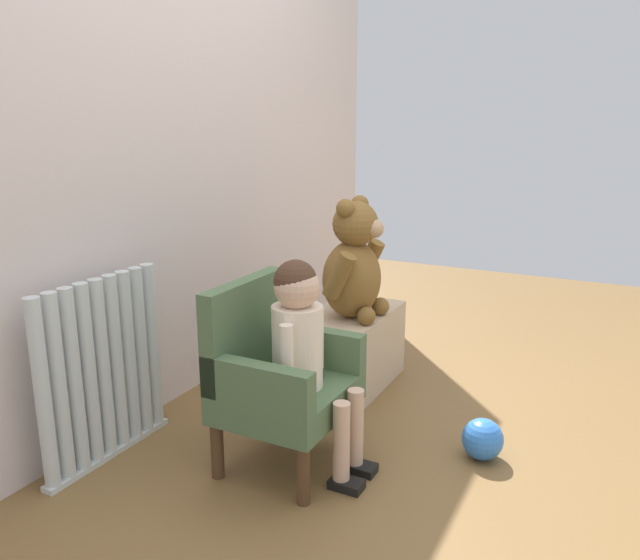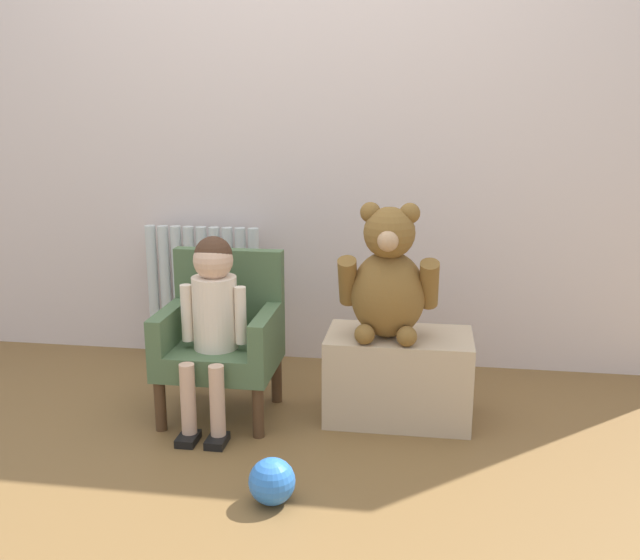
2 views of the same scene
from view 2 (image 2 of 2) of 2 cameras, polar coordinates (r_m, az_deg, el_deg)
name	(u,v)px [view 2 (image 2 of 2)]	position (r m, az deg, el deg)	size (l,w,h in m)	color
ground_plane	(237,483)	(2.45, -6.65, -15.83)	(6.00, 6.00, 0.00)	brown
back_wall	(300,105)	(3.31, -1.61, 13.82)	(3.80, 0.05, 2.40)	silver
radiator	(204,295)	(3.42, -9.29, -1.21)	(0.56, 0.05, 0.65)	silver
child_armchair	(222,334)	(2.85, -7.82, -4.34)	(0.44, 0.39, 0.64)	#4B6643
child_figure	(213,305)	(2.70, -8.57, -1.95)	(0.25, 0.35, 0.73)	beige
low_bench	(398,376)	(2.83, 6.29, -7.67)	(0.56, 0.32, 0.34)	#C4AC8A
large_teddy_bear	(388,279)	(2.67, 5.48, 0.05)	(0.37, 0.26, 0.51)	brown
toy_ball	(272,481)	(2.30, -3.86, -15.77)	(0.15, 0.15, 0.15)	blue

